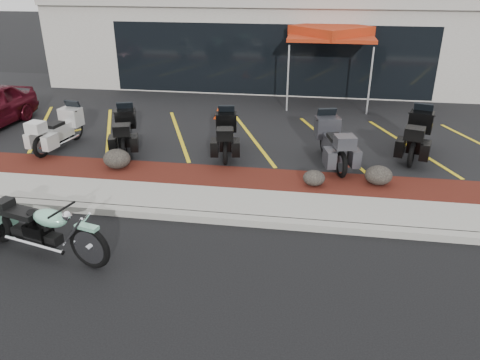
% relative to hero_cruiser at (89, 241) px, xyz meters
% --- Properties ---
extents(ground, '(90.00, 90.00, 0.00)m').
position_rel_hero_cruiser_xyz_m(ground, '(1.89, 0.98, -0.53)').
color(ground, black).
rests_on(ground, ground).
extents(curb, '(24.00, 0.25, 0.15)m').
position_rel_hero_cruiser_xyz_m(curb, '(1.89, 1.88, -0.46)').
color(curb, gray).
rests_on(curb, ground).
extents(sidewalk, '(24.00, 1.20, 0.15)m').
position_rel_hero_cruiser_xyz_m(sidewalk, '(1.89, 2.58, -0.46)').
color(sidewalk, gray).
rests_on(sidewalk, ground).
extents(mulch_bed, '(24.00, 1.20, 0.16)m').
position_rel_hero_cruiser_xyz_m(mulch_bed, '(1.89, 3.78, -0.45)').
color(mulch_bed, '#37120C').
rests_on(mulch_bed, ground).
extents(upper_lot, '(26.00, 9.60, 0.15)m').
position_rel_hero_cruiser_xyz_m(upper_lot, '(1.89, 9.18, -0.46)').
color(upper_lot, black).
rests_on(upper_lot, ground).
extents(dealership_building, '(18.00, 8.16, 4.00)m').
position_rel_hero_cruiser_xyz_m(dealership_building, '(1.89, 15.45, 1.47)').
color(dealership_building, '#9D968E').
rests_on(dealership_building, ground).
extents(boulder_left, '(0.68, 0.56, 0.48)m').
position_rel_hero_cruiser_xyz_m(boulder_left, '(-1.11, 3.86, -0.13)').
color(boulder_left, black).
rests_on(boulder_left, mulch_bed).
extents(boulder_mid, '(0.50, 0.42, 0.35)m').
position_rel_hero_cruiser_xyz_m(boulder_mid, '(3.69, 3.58, -0.20)').
color(boulder_mid, black).
rests_on(boulder_mid, mulch_bed).
extents(boulder_right, '(0.62, 0.52, 0.44)m').
position_rel_hero_cruiser_xyz_m(boulder_right, '(5.13, 3.87, -0.15)').
color(boulder_right, black).
rests_on(boulder_right, mulch_bed).
extents(hero_cruiser, '(3.12, 1.49, 1.07)m').
position_rel_hero_cruiser_xyz_m(hero_cruiser, '(0.00, 0.00, 0.00)').
color(hero_cruiser, '#7CC1A1').
rests_on(hero_cruiser, ground).
extents(touring_white, '(1.08, 2.08, 1.16)m').
position_rel_hero_cruiser_xyz_m(touring_white, '(-3.08, 5.67, 0.19)').
color(touring_white, beige).
rests_on(touring_white, upper_lot).
extents(touring_black_front, '(1.32, 2.10, 1.14)m').
position_rel_hero_cruiser_xyz_m(touring_black_front, '(-1.58, 5.77, 0.19)').
color(touring_black_front, black).
rests_on(touring_black_front, upper_lot).
extents(touring_black_mid, '(1.04, 2.04, 1.14)m').
position_rel_hero_cruiser_xyz_m(touring_black_mid, '(1.25, 5.92, 0.19)').
color(touring_black_mid, black).
rests_on(touring_black_mid, upper_lot).
extents(touring_grey, '(1.31, 2.27, 1.24)m').
position_rel_hero_cruiser_xyz_m(touring_grey, '(3.94, 5.67, 0.24)').
color(touring_grey, '#303035').
rests_on(touring_grey, upper_lot).
extents(touring_black_rear, '(1.40, 2.29, 1.25)m').
position_rel_hero_cruiser_xyz_m(touring_black_rear, '(6.48, 6.52, 0.24)').
color(touring_black_rear, black).
rests_on(touring_black_rear, upper_lot).
extents(traffic_cone, '(0.37, 0.37, 0.41)m').
position_rel_hero_cruiser_xyz_m(traffic_cone, '(0.54, 8.35, -0.18)').
color(traffic_cone, '#E83B07').
rests_on(traffic_cone, upper_lot).
extents(popup_canopy, '(3.34, 3.34, 2.69)m').
position_rel_hero_cruiser_xyz_m(popup_canopy, '(4.04, 10.91, 2.05)').
color(popup_canopy, silver).
rests_on(popup_canopy, upper_lot).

